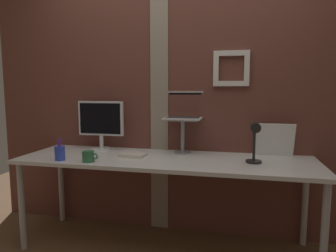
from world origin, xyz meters
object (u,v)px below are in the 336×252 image
at_px(laptop, 184,111).
at_px(coffee_mug, 88,156).
at_px(desk_lamp, 255,138).
at_px(monitor, 101,121).
at_px(pen_cup, 60,153).
at_px(whiteboard_panel, 274,140).

xyz_separation_m(laptop, coffee_mug, (-0.65, -0.55, -0.32)).
bearing_deg(laptop, desk_lamp, -31.57).
distance_m(monitor, pen_cup, 0.53).
height_order(whiteboard_panel, desk_lamp, desk_lamp).
distance_m(laptop, pen_cup, 1.09).
relative_size(monitor, pen_cup, 2.51).
relative_size(whiteboard_panel, desk_lamp, 1.00).
distance_m(monitor, whiteboard_panel, 1.53).
height_order(pen_cup, coffee_mug, pen_cup).
relative_size(laptop, whiteboard_panel, 1.01).
bearing_deg(laptop, pen_cup, -148.32).
distance_m(laptop, coffee_mug, 0.91).
xyz_separation_m(whiteboard_panel, coffee_mug, (-1.41, -0.52, -0.10)).
relative_size(pen_cup, coffee_mug, 1.41).
bearing_deg(monitor, desk_lamp, -11.74).
xyz_separation_m(monitor, whiteboard_panel, (1.52, 0.04, -0.13)).
xyz_separation_m(laptop, pen_cup, (-0.89, -0.55, -0.31)).
distance_m(desk_lamp, coffee_mug, 1.26).
xyz_separation_m(laptop, whiteboard_panel, (0.76, -0.04, -0.23)).
relative_size(desk_lamp, pen_cup, 1.78).
relative_size(laptop, pen_cup, 1.81).
relative_size(whiteboard_panel, pen_cup, 1.78).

